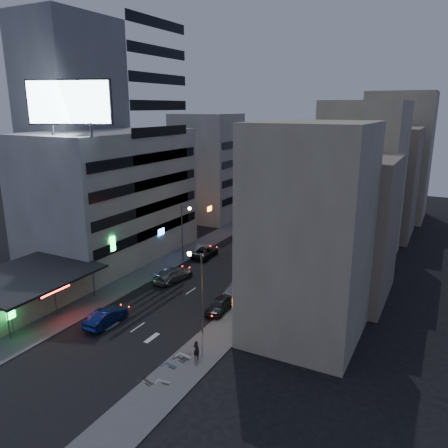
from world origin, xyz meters
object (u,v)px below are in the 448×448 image
Objects in this scene: road_car_blue at (106,317)px; scooter_blue at (177,361)px; parked_car_right_mid at (238,288)px; parked_car_right_far at (297,238)px; road_car_silver at (173,274)px; person at (196,350)px; parked_car_left at (205,252)px; parked_car_right_near at (220,305)px; scooter_black_b at (187,356)px; scooter_silver_b at (192,351)px; scooter_black_a at (153,378)px; scooter_silver_a at (171,376)px.

scooter_blue is at bearing 162.90° from road_car_blue.
parked_car_right_mid reaches higher than parked_car_right_far.
road_car_silver is at bearing 40.05° from scooter_blue.
person reaches higher than road_car_silver.
parked_car_right_mid is 15.51m from road_car_blue.
road_car_blue reaches higher than parked_car_left.
parked_car_right_far is (-0.59, 27.70, -0.01)m from parked_car_right_near.
scooter_silver_b is at bearing 6.15° from scooter_black_b.
scooter_black_a is at bearing 129.14° from road_car_silver.
scooter_black_a is 0.95× the size of scooter_blue.
parked_car_left is 27.29m from scooter_black_b.
parked_car_left is at bearing 18.88° from scooter_silver_a.
parked_car_right_far is at bearing 19.37° from scooter_black_b.
scooter_silver_a is 3.13m from scooter_black_b.
parked_car_left is 22.48m from road_car_blue.
parked_car_right_near is 0.77× the size of road_car_silver.
person is 0.94m from scooter_black_b.
parked_car_left is 16.29m from parked_car_right_far.
parked_car_right_far is at bearing -82.41° from person.
parked_car_right_far is (-0.31, 22.53, -0.01)m from parked_car_right_mid.
scooter_silver_a is (11.82, -17.80, -0.19)m from road_car_silver.
parked_car_left is 3.07× the size of scooter_silver_a.
person is 1.00× the size of scooter_black_b.
road_car_silver is (-8.69, -22.74, 0.08)m from parked_car_right_far.
parked_car_right_mid is at bearing 24.23° from scooter_black_b.
parked_car_left is 28.13m from scooter_blue.
road_car_silver is at bearing -103.77° from parked_car_right_far.
parked_car_left reaches higher than scooter_black_a.
scooter_silver_a is at bearing 154.71° from road_car_blue.
parked_car_right_mid is 2.69× the size of person.
scooter_silver_b is at bearing -0.48° from scooter_silver_a.
scooter_blue is at bearing -83.21° from parked_car_right_near.
parked_car_right_near is 11.73m from road_car_blue.
scooter_blue is (12.07, -25.40, -0.07)m from parked_car_left.
scooter_silver_a is at bearing 132.80° from road_car_silver.
scooter_black_b is (10.80, -1.92, -0.18)m from road_car_blue.
parked_car_right_near is at bearing -87.33° from parked_car_right_mid.
scooter_blue is at bearing 9.38° from scooter_black_a.
scooter_black_a is (10.19, -5.85, -0.18)m from road_car_blue.
road_car_silver is 3.37× the size of person.
road_car_silver is at bearing -179.04° from parked_car_right_mid.
parked_car_right_mid is 13.74m from parked_car_left.
parked_car_left is 9.69m from road_car_silver.
parked_car_right_mid is at bearing 21.62° from scooter_black_a.
scooter_silver_a is (-0.07, -3.78, -0.33)m from person.
scooter_blue is at bearing 13.74° from scooter_silver_a.
parked_car_right_near is 27.71m from parked_car_right_far.
road_car_blue is at bearing -95.78° from parked_car_right_far.
scooter_silver_b is at bearing 172.06° from road_car_blue.
scooter_silver_b is at bearing 7.48° from scooter_black_a.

